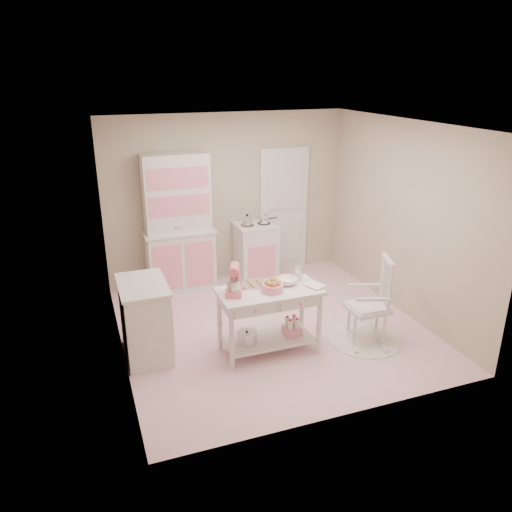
{
  "coord_description": "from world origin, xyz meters",
  "views": [
    {
      "loc": [
        -2.19,
        -5.4,
        3.2
      ],
      "look_at": [
        -0.22,
        -0.01,
        1.04
      ],
      "focal_mm": 35.0,
      "sensor_mm": 36.0,
      "label": 1
    }
  ],
  "objects": [
    {
      "name": "bread_basket",
      "position": [
        -0.22,
        -0.56,
        0.85
      ],
      "size": [
        0.25,
        0.25,
        0.09
      ],
      "primitive_type": "cylinder",
      "color": "pink",
      "rests_on": "work_table"
    },
    {
      "name": "work_table",
      "position": [
        -0.24,
        -0.51,
        0.4
      ],
      "size": [
        1.2,
        0.6,
        0.8
      ],
      "primitive_type": "cube",
      "color": "white",
      "rests_on": "ground"
    },
    {
      "name": "stove",
      "position": [
        0.37,
        1.61,
        0.46
      ],
      "size": [
        0.62,
        0.57,
        0.92
      ],
      "primitive_type": "cube",
      "color": "white",
      "rests_on": "ground"
    },
    {
      "name": "door",
      "position": [
        0.95,
        1.87,
        1.02
      ],
      "size": [
        0.82,
        0.05,
        2.04
      ],
      "primitive_type": "cube",
      "color": "white",
      "rests_on": "ground"
    },
    {
      "name": "lace_rug",
      "position": [
        0.98,
        -0.71,
        0.01
      ],
      "size": [
        0.92,
        0.92,
        0.01
      ],
      "primitive_type": "cylinder",
      "color": "white",
      "rests_on": "ground"
    },
    {
      "name": "hutch",
      "position": [
        -0.83,
        1.66,
        1.04
      ],
      "size": [
        1.06,
        0.5,
        2.08
      ],
      "primitive_type": "cube",
      "color": "white",
      "rests_on": "ground"
    },
    {
      "name": "room_shell",
      "position": [
        0.0,
        0.0,
        1.65
      ],
      "size": [
        3.84,
        3.84,
        2.62
      ],
      "color": "pink",
      "rests_on": "ground"
    },
    {
      "name": "cookie_tray",
      "position": [
        -0.39,
        -0.33,
        0.81
      ],
      "size": [
        0.34,
        0.24,
        0.02
      ],
      "primitive_type": "cube",
      "color": "silver",
      "rests_on": "work_table"
    },
    {
      "name": "metal_pitcher",
      "position": [
        0.2,
        -0.35,
        0.89
      ],
      "size": [
        0.1,
        0.1,
        0.17
      ],
      "primitive_type": "cylinder",
      "color": "silver",
      "rests_on": "work_table"
    },
    {
      "name": "stand_mixer",
      "position": [
        -0.66,
        -0.49,
        0.97
      ],
      "size": [
        0.29,
        0.34,
        0.34
      ],
      "primitive_type": "cube",
      "rotation": [
        0.0,
        0.0,
        -0.4
      ],
      "color": "#F96987",
      "rests_on": "work_table"
    },
    {
      "name": "rocking_chair",
      "position": [
        0.98,
        -0.71,
        0.55
      ],
      "size": [
        0.69,
        0.84,
        1.1
      ],
      "primitive_type": "cube",
      "rotation": [
        0.0,
        0.0,
        -0.33
      ],
      "color": "white",
      "rests_on": "ground"
    },
    {
      "name": "recipe_book",
      "position": [
        0.21,
        -0.63,
        0.81
      ],
      "size": [
        0.24,
        0.28,
        0.02
      ],
      "primitive_type": "imported",
      "rotation": [
        0.0,
        0.0,
        0.33
      ],
      "color": "white",
      "rests_on": "work_table"
    },
    {
      "name": "base_cabinet",
      "position": [
        -1.63,
        -0.11,
        0.46
      ],
      "size": [
        0.54,
        0.84,
        0.92
      ],
      "primitive_type": "cube",
      "color": "white",
      "rests_on": "ground"
    },
    {
      "name": "mixing_bowl",
      "position": [
        0.02,
        -0.43,
        0.84
      ],
      "size": [
        0.25,
        0.25,
        0.08
      ],
      "primitive_type": "imported",
      "color": "white",
      "rests_on": "work_table"
    }
  ]
}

